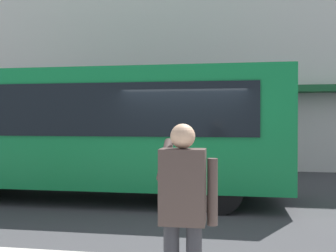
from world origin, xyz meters
TOP-DOWN VIEW (x-y plane):
  - ground_plane at (0.00, 0.00)m, footprint 60.00×60.00m
  - building_facade_far at (-0.02, -6.80)m, footprint 28.00×1.55m
  - red_bus at (2.33, -0.56)m, footprint 9.05×2.54m
  - pedestrian_photographer at (-0.52, 4.96)m, footprint 0.53×0.52m

SIDE VIEW (x-z plane):
  - ground_plane at x=0.00m, z-range 0.00..0.00m
  - pedestrian_photographer at x=-0.52m, z-range 0.29..1.99m
  - red_bus at x=2.33m, z-range 0.14..3.22m
  - building_facade_far at x=-0.02m, z-range -0.01..11.99m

